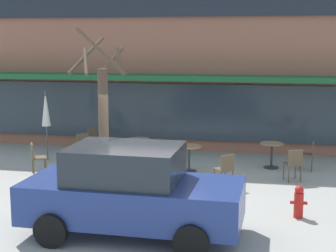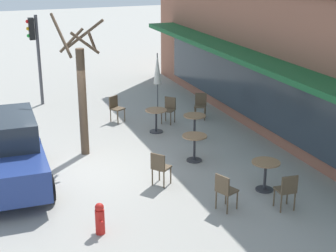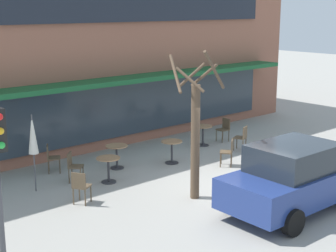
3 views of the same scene
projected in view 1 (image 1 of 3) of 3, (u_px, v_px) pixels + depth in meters
name	position (u px, v px, depth m)	size (l,w,h in m)	color
ground_plane	(147.00, 204.00, 11.94)	(80.00, 80.00, 0.00)	#9E9B93
building_facade	(203.00, 46.00, 21.00)	(19.83, 9.10, 7.05)	#935B47
cafe_table_near_wall	(99.00, 152.00, 15.13)	(0.70, 0.70, 0.76)	#333338
cafe_table_streetside	(272.00, 151.00, 15.21)	(0.70, 0.70, 0.76)	#333338
cafe_table_by_tree	(189.00, 154.00, 14.81)	(0.70, 0.70, 0.76)	#333338
cafe_table_mid_patio	(139.00, 147.00, 15.85)	(0.70, 0.70, 0.76)	#333338
patio_umbrella_green_folded	(46.00, 109.00, 16.06)	(0.28, 0.28, 2.20)	#4C4C51
cafe_chair_0	(36.00, 156.00, 14.52)	(0.55, 0.55, 0.89)	brown
cafe_chair_1	(294.00, 163.00, 13.74)	(0.52, 0.52, 0.89)	brown
cafe_chair_2	(83.00, 145.00, 15.99)	(0.57, 0.57, 0.89)	brown
cafe_chair_3	(309.00, 153.00, 14.92)	(0.43, 0.43, 0.89)	brown
cafe_chair_4	(95.00, 138.00, 17.16)	(0.55, 0.55, 0.89)	brown
cafe_chair_5	(225.00, 168.00, 13.18)	(0.56, 0.56, 0.89)	brown
parked_sedan	(131.00, 191.00, 9.92)	(4.24, 2.10, 1.76)	navy
street_tree	(103.00, 121.00, 12.23)	(1.48, 1.48, 4.05)	brown
fire_hydrant	(299.00, 202.00, 10.97)	(0.36, 0.20, 0.71)	red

